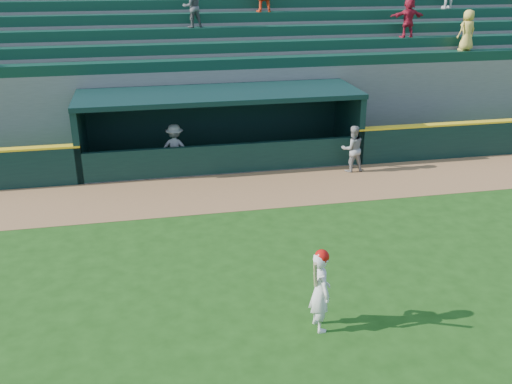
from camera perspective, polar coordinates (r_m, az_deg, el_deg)
ground at (r=12.97m, az=1.42°, el=-7.96°), size 120.00×120.00×0.00m
warning_track at (r=17.29m, az=-2.18°, el=0.08°), size 40.00×3.00×0.01m
dugout_player_front at (r=18.98m, az=9.62°, el=4.29°), size 0.77×0.60×1.55m
dugout_player_inside at (r=18.94m, az=-8.10°, el=4.39°), size 1.14×0.83×1.58m
dugout at (r=19.78m, az=-3.73°, el=7.04°), size 9.40×2.80×2.46m
stands at (r=23.98m, az=-5.36°, el=12.24°), size 34.50×6.25×7.60m
batter_at_plate at (r=10.79m, az=6.44°, el=-9.65°), size 0.52×0.78×1.68m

